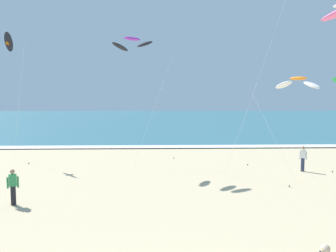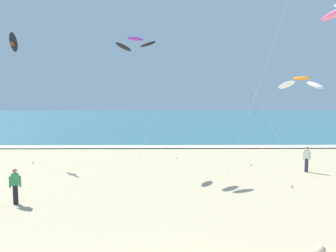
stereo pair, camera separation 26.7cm
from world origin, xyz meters
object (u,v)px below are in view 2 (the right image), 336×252
kite_arc_amber_far (301,83)px  bystander_white_top (307,159)px  kite_delta_charcoal_mid (14,42)px  bystander_green_top (15,186)px  kite_arc_violet_near (135,44)px

kite_arc_amber_far → bystander_white_top: (1.45, 2.55, -4.61)m
kite_delta_charcoal_mid → kite_arc_amber_far: (18.09, -7.22, -3.04)m
bystander_green_top → kite_arc_violet_near: bearing=58.2°
kite_delta_charcoal_mid → kite_arc_amber_far: 19.72m
kite_arc_amber_far → bystander_white_top: bearing=60.4°
kite_arc_amber_far → bystander_green_top: bearing=-164.7°
kite_delta_charcoal_mid → kite_arc_amber_far: kite_delta_charcoal_mid is taller
kite_arc_violet_near → bystander_green_top: size_ratio=5.26×
kite_delta_charcoal_mid → bystander_green_top: kite_delta_charcoal_mid is taller
bystander_white_top → bystander_green_top: size_ratio=1.00×
bystander_white_top → bystander_green_top: 16.62m
bystander_green_top → kite_delta_charcoal_mid: bearing=110.8°
kite_arc_violet_near → kite_delta_charcoal_mid: bearing=159.5°
bystander_green_top → kite_arc_amber_far: bearing=15.3°
kite_delta_charcoal_mid → bystander_green_top: 14.05m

